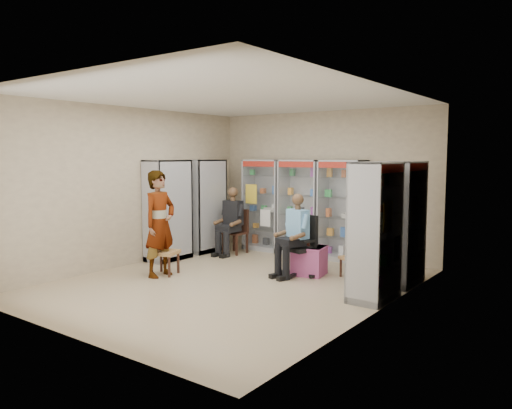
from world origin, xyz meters
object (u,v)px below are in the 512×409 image
Objects in this scene: office_chair at (300,245)px; woven_stool_a at (353,267)px; cabinet_left_far at (205,206)px; cabinet_left_near at (168,210)px; standing_man at (160,224)px; cabinet_back_left at (265,205)px; pink_trunk at (309,261)px; cabinet_back_right at (342,210)px; cabinet_back_mid at (301,208)px; woven_stool_b at (165,263)px; wooden_chair at (235,232)px; cabinet_right_far at (402,223)px; cabinet_right_near at (375,232)px; seated_shopkeeper at (298,238)px.

woven_stool_a is (0.83, 0.39, -0.35)m from office_chair.
cabinet_left_far is 1.00× the size of cabinet_left_near.
standing_man is at bearing -145.68° from woven_stool_a.
cabinet_back_left reaches higher than pink_trunk.
cabinet_back_left is at bearing 155.39° from cabinet_left_near.
cabinet_back_right is 1.66m from woven_stool_a.
cabinet_back_mid is at bearing -20.72° from standing_man.
pink_trunk is 2.54m from woven_stool_b.
office_chair reaches higher than woven_stool_a.
cabinet_back_mid reaches higher than woven_stool_a.
standing_man is (0.22, -2.35, 0.45)m from wooden_chair.
cabinet_back_left is 0.95m from cabinet_back_mid.
cabinet_left_near is 5.47× the size of woven_stool_a.
cabinet_right_far is (2.58, -1.13, 0.00)m from cabinet_back_mid.
cabinet_right_near is 1.00× the size of cabinet_left_far.
cabinet_back_left is 0.94m from wooden_chair.
cabinet_back_left is 1.00× the size of cabinet_back_mid.
cabinet_left_far is at bearing -176.96° from seated_shopkeeper.
woven_stool_b is (0.88, -0.92, -0.79)m from cabinet_left_near.
office_chair is 0.15m from seated_shopkeeper.
cabinet_back_right reaches higher than wooden_chair.
cabinet_right_far and cabinet_right_near have the same top height.
seated_shopkeeper is 1.06m from woven_stool_a.
seated_shopkeeper is at bearing 75.80° from cabinet_left_far.
cabinet_back_mid is 2.82m from cabinet_right_far.
seated_shopkeeper reaches higher than pink_trunk.
cabinet_back_mid and cabinet_right_far have the same top height.
cabinet_back_left is 1.32m from cabinet_left_far.
cabinet_back_left is 4.18m from cabinet_right_near.
cabinet_back_mid is 1.95m from pink_trunk.
pink_trunk is at bearing 100.90° from cabinet_left_near.
cabinet_left_near is (-4.46, -0.90, 0.00)m from cabinet_right_far.
cabinet_back_right is 5.47× the size of woven_stool_a.
standing_man is (-2.04, -1.61, 0.67)m from pink_trunk.
woven_stool_a is (0.71, 0.27, -0.07)m from pink_trunk.
cabinet_back_mid is 1.09× the size of standing_man.
office_chair reaches higher than wooden_chair.
cabinet_back_mid is 1.00× the size of cabinet_right_near.
woven_stool_b is (-3.58, -0.72, -0.79)m from cabinet_right_near.
cabinet_right_far is 3.81× the size of pink_trunk.
cabinet_right_far reaches higher than woven_stool_a.
office_chair is (2.82, 0.44, -0.47)m from cabinet_left_near.
office_chair is (-1.64, 0.64, -0.47)m from cabinet_right_near.
cabinet_back_mid is 4.70× the size of woven_stool_b.
office_chair reaches higher than pink_trunk.
cabinet_back_right is 3.48m from cabinet_left_near.
seated_shopkeeper is (-1.64, -0.51, -0.33)m from cabinet_right_far.
cabinet_back_right is 1.00× the size of cabinet_left_near.
office_chair is at bearing -55.28° from standing_man.
cabinet_left_near reaches higher than standing_man.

